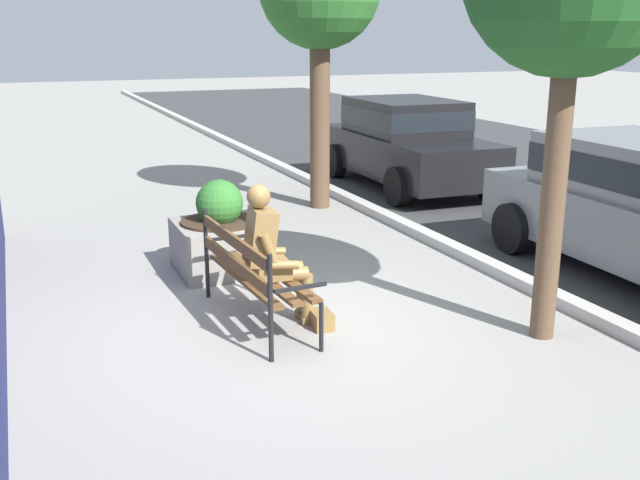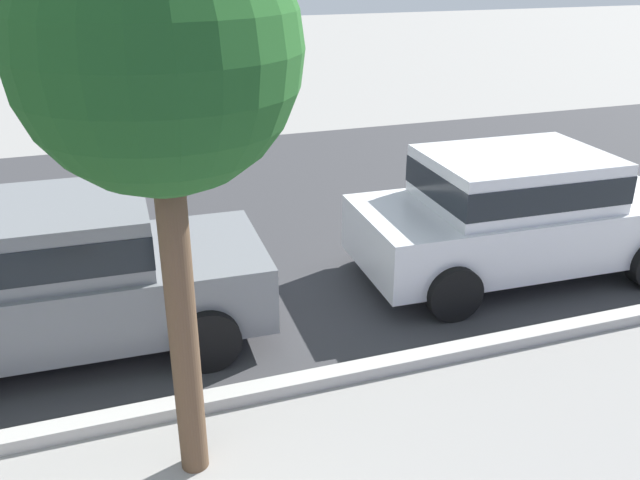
{
  "view_description": "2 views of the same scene",
  "coord_description": "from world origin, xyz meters",
  "px_view_note": "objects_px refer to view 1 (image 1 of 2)",
  "views": [
    {
      "loc": [
        6.05,
        -2.1,
        2.68
      ],
      "look_at": [
        -0.28,
        0.55,
        0.75
      ],
      "focal_mm": 41.22,
      "sensor_mm": 36.0,
      "label": 1
    },
    {
      "loc": [
        0.63,
        -2.1,
        3.78
      ],
      "look_at": [
        2.86,
        4.4,
        0.8
      ],
      "focal_mm": 37.63,
      "sensor_mm": 36.0,
      "label": 2
    }
  ],
  "objects_px": {
    "park_bench": "(251,269)",
    "concrete_planter": "(221,237)",
    "bronze_statue_seated": "(276,258)",
    "parked_car_black": "(406,140)"
  },
  "relations": [
    {
      "from": "bronze_statue_seated",
      "to": "parked_car_black",
      "type": "relative_size",
      "value": 0.33
    },
    {
      "from": "parked_car_black",
      "to": "park_bench",
      "type": "bearing_deg",
      "value": -41.21
    },
    {
      "from": "bronze_statue_seated",
      "to": "parked_car_black",
      "type": "bearing_deg",
      "value": 140.83
    },
    {
      "from": "park_bench",
      "to": "bronze_statue_seated",
      "type": "xyz_separation_m",
      "value": [
        0.13,
        0.21,
        0.12
      ]
    },
    {
      "from": "bronze_statue_seated",
      "to": "concrete_planter",
      "type": "relative_size",
      "value": 1.26
    },
    {
      "from": "park_bench",
      "to": "parked_car_black",
      "type": "distance_m",
      "value": 6.94
    },
    {
      "from": "park_bench",
      "to": "concrete_planter",
      "type": "relative_size",
      "value": 1.68
    },
    {
      "from": "concrete_planter",
      "to": "park_bench",
      "type": "bearing_deg",
      "value": -5.68
    },
    {
      "from": "park_bench",
      "to": "bronze_statue_seated",
      "type": "height_order",
      "value": "bronze_statue_seated"
    },
    {
      "from": "park_bench",
      "to": "parked_car_black",
      "type": "relative_size",
      "value": 0.44
    }
  ]
}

